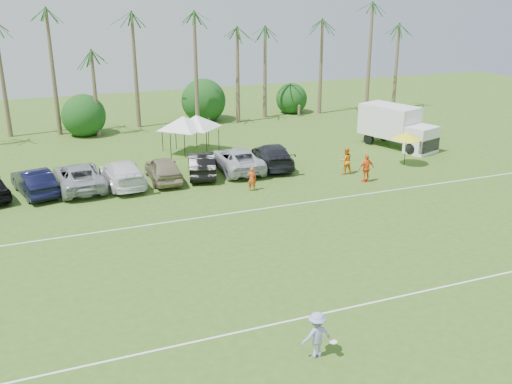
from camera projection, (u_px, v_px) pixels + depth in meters
name	position (u px, v px, depth m)	size (l,w,h in m)	color
ground	(353.00, 338.00, 21.66)	(120.00, 120.00, 0.00)	#37591A
field_lines	(271.00, 254.00, 28.67)	(80.00, 12.10, 0.01)	white
palm_tree_2	(0.00, 33.00, 47.77)	(2.40, 2.40, 10.90)	brown
palm_tree_3	(50.00, 22.00, 48.88)	(2.40, 2.40, 11.90)	brown
palm_tree_4	(100.00, 51.00, 51.12)	(2.40, 2.40, 8.90)	brown
palm_tree_5	(144.00, 39.00, 52.23)	(2.40, 2.40, 9.90)	brown
palm_tree_6	(186.00, 29.00, 53.33)	(2.40, 2.40, 10.90)	brown
palm_tree_7	(226.00, 19.00, 54.44)	(2.40, 2.40, 11.90)	brown
palm_tree_8	(274.00, 45.00, 57.03)	(2.40, 2.40, 8.90)	brown
palm_tree_9	(319.00, 34.00, 58.48)	(2.40, 2.40, 9.90)	brown
palm_tree_10	(361.00, 25.00, 59.94)	(2.40, 2.40, 10.90)	brown
palm_tree_11	(394.00, 16.00, 61.05)	(2.40, 2.40, 11.90)	brown
bush_tree_1	(82.00, 113.00, 53.19)	(4.00, 4.00, 4.00)	brown
bush_tree_2	(205.00, 104.00, 57.36)	(4.00, 4.00, 4.00)	brown
bush_tree_3	(295.00, 98.00, 60.84)	(4.00, 4.00, 4.00)	brown
sideline_player_a	(252.00, 179.00, 37.56)	(0.59, 0.39, 1.62)	#E14D19
sideline_player_b	(346.00, 161.00, 41.00)	(0.96, 0.75, 1.97)	orange
sideline_player_c	(366.00, 168.00, 39.25)	(1.15, 0.48, 1.97)	#FF601C
box_truck	(397.00, 126.00, 47.93)	(4.43, 7.09, 3.43)	white
canopy_tent_left	(183.00, 116.00, 45.39)	(4.48, 4.48, 3.63)	black
canopy_tent_right	(196.00, 115.00, 46.10)	(4.38, 4.38, 3.55)	black
market_umbrella	(407.00, 136.00, 42.61)	(2.29, 2.29, 2.55)	black
frisbee_player	(317.00, 335.00, 20.33)	(1.24, 0.80, 1.77)	#9E9CDD
parked_car_1	(34.00, 182.00, 36.87)	(1.81, 5.19, 1.71)	black
parked_car_2	(79.00, 176.00, 37.94)	(2.84, 6.15, 1.71)	#999DA2
parked_car_3	(122.00, 173.00, 38.61)	(2.40, 5.89, 1.71)	white
parked_car_4	(163.00, 169.00, 39.52)	(2.02, 5.02, 1.71)	gray
parked_car_5	(201.00, 164.00, 40.71)	(1.81, 5.19, 1.71)	black
parked_car_6	(237.00, 159.00, 41.84)	(2.84, 6.15, 1.71)	silver
parked_car_7	(273.00, 155.00, 42.80)	(2.40, 5.89, 1.71)	black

